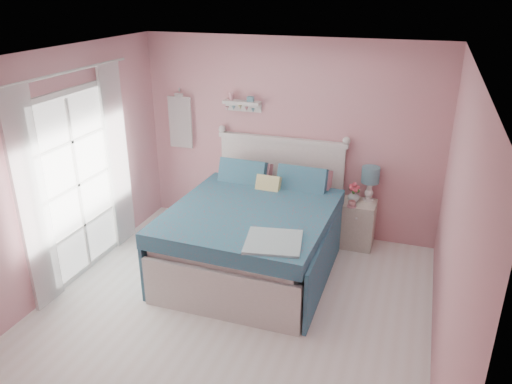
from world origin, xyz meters
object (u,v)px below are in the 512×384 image
Objects in this scene: bed at (255,234)px; vase at (354,196)px; nightstand at (358,224)px; table_lamp at (370,177)px; teacup at (352,204)px.

bed is 14.55× the size of vase.
nightstand is 0.64m from table_lamp.
table_lamp is 2.87× the size of vase.
teacup is (1.02, 0.75, 0.22)m from bed.
nightstand is (1.10, 0.91, -0.12)m from bed.
teacup reaches higher than nightstand.
nightstand is at bearing 63.59° from teacup.
bed reaches higher than vase.
table_lamp is 0.42m from teacup.
teacup is at bearing -87.98° from vase.
teacup is at bearing -122.81° from table_lamp.
nightstand is at bearing 41.47° from bed.
vase reaches higher than teacup.
bed reaches higher than nightstand.
nightstand is 0.39m from vase.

